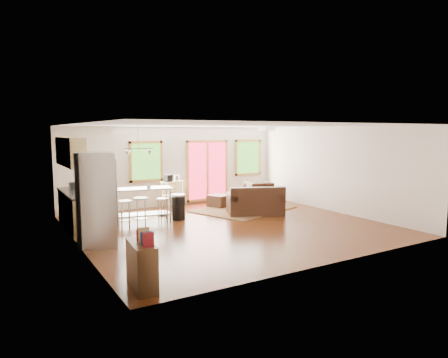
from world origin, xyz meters
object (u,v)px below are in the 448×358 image
loveseat (255,203)px  refrigerator (98,199)px  coffee_table (247,196)px  kitchen_cart (172,185)px  rug (244,209)px  island (143,199)px  armchair (259,191)px  ottoman (219,201)px

loveseat → refrigerator: 4.87m
coffee_table → kitchen_cart: 2.45m
rug → island: 3.42m
coffee_table → armchair: bearing=28.9°
rug → kitchen_cart: 2.45m
loveseat → armchair: size_ratio=2.21×
island → kitchen_cart: 2.38m
refrigerator → rug: bearing=34.4°
loveseat → island: island is taller
kitchen_cart → ottoman: bearing=-30.6°
loveseat → armchair: 1.95m
coffee_table → refrigerator: 5.57m
loveseat → island: 3.30m
rug → refrigerator: 5.23m
rug → refrigerator: refrigerator is taller
refrigerator → loveseat: bearing=25.8°
rug → coffee_table: coffee_table is taller
ottoman → kitchen_cart: 1.61m
rug → loveseat: size_ratio=1.55×
loveseat → island: size_ratio=1.15×
coffee_table → kitchen_cart: kitchen_cart is taller
rug → island: bearing=-176.3°
ottoman → island: size_ratio=0.37×
rug → armchair: armchair is taller
rug → kitchen_cart: size_ratio=2.66×
loveseat → rug: bearing=105.3°
loveseat → kitchen_cart: size_ratio=1.72×
loveseat → kitchen_cart: kitchen_cart is taller
armchair → refrigerator: size_ratio=0.41×
island → kitchen_cart: size_ratio=1.49×
loveseat → ottoman: size_ratio=3.08×
coffee_table → armchair: size_ratio=1.37×
coffee_table → ottoman: 0.91m
rug → armchair: size_ratio=3.42×
armchair → kitchen_cart: 2.98m
coffee_table → armchair: armchair is taller
rug → kitchen_cart: (-1.76, 1.55, 0.72)m
refrigerator → armchair: bearing=37.4°
armchair → island: size_ratio=0.52×
ottoman → coffee_table: bearing=-32.4°
kitchen_cart → refrigerator: bearing=-133.9°
loveseat → refrigerator: refrigerator is taller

